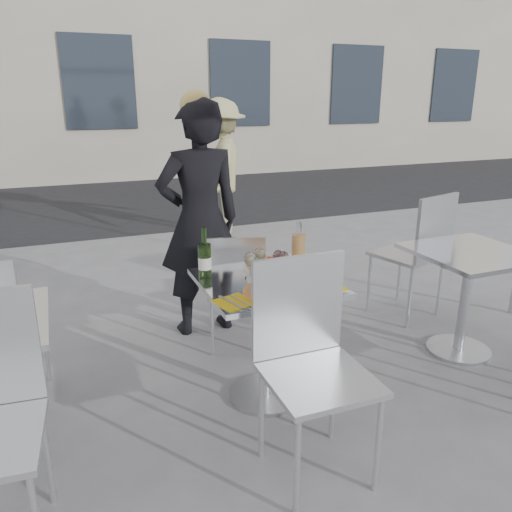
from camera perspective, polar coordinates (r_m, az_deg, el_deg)
name	(u,v)px	position (r m, az deg, el deg)	size (l,w,h in m)	color
ground	(265,396)	(3.15, 1.06, -15.68)	(80.00, 80.00, 0.00)	slate
street_asphalt	(121,200)	(9.14, -15.18, 6.23)	(24.00, 5.00, 0.00)	black
main_table	(266,315)	(2.89, 1.12, -6.73)	(0.72, 0.72, 0.75)	#B7BABF
side_table_right	(468,280)	(3.70, 23.02, -2.58)	(0.72, 0.72, 0.75)	#B7BABF
chair_far	(235,283)	(3.45, -2.39, -3.05)	(0.49, 0.50, 0.86)	silver
chair_near	(309,349)	(2.38, 6.07, -10.55)	(0.47, 0.49, 1.03)	silver
side_chair_rfar	(420,246)	(4.14, 18.21, 1.08)	(0.58, 0.59, 1.03)	silver
woman_diner	(200,221)	(3.69, -6.44, 4.03)	(0.63, 0.42, 1.73)	black
pedestrian_b	(220,168)	(6.44, -4.10, 9.96)	(1.12, 0.64, 1.73)	tan
pizza_near	(276,291)	(2.63, 2.30, -4.06)	(0.35, 0.35, 0.02)	#DBA455
pizza_far	(271,265)	(3.02, 1.70, -1.03)	(0.33, 0.33, 0.03)	white
salad_plate	(266,274)	(2.80, 1.13, -2.07)	(0.22, 0.22, 0.09)	white
wine_bottle	(205,259)	(2.83, -5.88, -0.33)	(0.07, 0.08, 0.29)	#2F521E
carafe	(298,251)	(2.95, 4.86, 0.58)	(0.08, 0.08, 0.29)	#E5AD61
sugar_shaker	(291,264)	(2.92, 3.99, -0.93)	(0.06, 0.06, 0.11)	white
wineglass_white_a	(250,260)	(2.81, -0.68, -0.46)	(0.07, 0.07, 0.16)	white
wineglass_white_b	(260,255)	(2.89, 0.41, 0.08)	(0.07, 0.07, 0.16)	white
wineglass_red_a	(283,259)	(2.82, 3.16, -0.38)	(0.07, 0.07, 0.16)	white
wineglass_red_b	(278,258)	(2.84, 2.58, -0.24)	(0.07, 0.07, 0.16)	white
napkin_left	(235,302)	(2.52, -2.47, -5.27)	(0.22, 0.22, 0.01)	yellow
napkin_right	(326,287)	(2.74, 7.98, -3.51)	(0.19, 0.20, 0.01)	yellow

